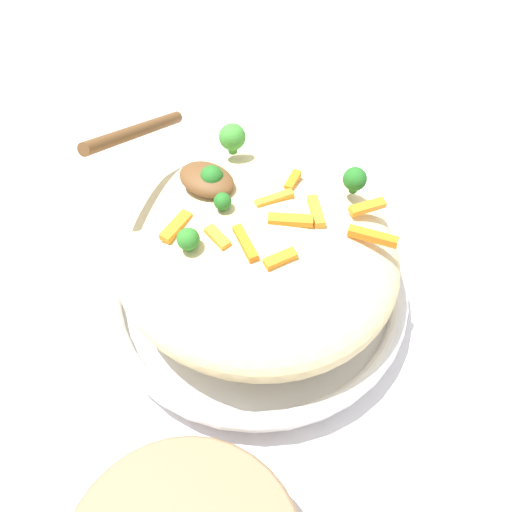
{
  "coord_description": "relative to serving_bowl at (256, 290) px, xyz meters",
  "views": [
    {
      "loc": [
        0.19,
        -0.28,
        0.5
      ],
      "look_at": [
        0.0,
        0.0,
        0.08
      ],
      "focal_mm": 39.57,
      "sensor_mm": 36.0,
      "label": 1
    }
  ],
  "objects": [
    {
      "name": "carrot_piece_6",
      "position": [
        0.03,
        0.02,
        0.11
      ],
      "size": [
        0.04,
        0.03,
        0.01
      ],
      "primitive_type": "cube",
      "rotation": [
        0.0,
        0.0,
        3.66
      ],
      "color": "orange",
      "rests_on": "pasta_mound"
    },
    {
      "name": "carrot_piece_9",
      "position": [
        0.0,
        0.03,
        0.11
      ],
      "size": [
        0.03,
        0.04,
        0.01
      ],
      "primitive_type": "cube",
      "rotation": [
        0.0,
        0.0,
        1.02
      ],
      "color": "orange",
      "rests_on": "pasta_mound"
    },
    {
      "name": "carrot_piece_1",
      "position": [
        0.04,
        0.04,
        0.11
      ],
      "size": [
        0.03,
        0.03,
        0.01
      ],
      "primitive_type": "cube",
      "rotation": [
        0.0,
        0.0,
        5.46
      ],
      "color": "orange",
      "rests_on": "pasta_mound"
    },
    {
      "name": "pasta_mound",
      "position": [
        0.0,
        0.0,
        0.06
      ],
      "size": [
        0.27,
        0.26,
        0.1
      ],
      "primitive_type": "ellipsoid",
      "color": "beige",
      "rests_on": "serving_bowl"
    },
    {
      "name": "carrot_piece_8",
      "position": [
        0.01,
        -0.03,
        0.11
      ],
      "size": [
        0.04,
        0.03,
        0.01
      ],
      "primitive_type": "cube",
      "rotation": [
        0.0,
        0.0,
        5.72
      ],
      "color": "orange",
      "rests_on": "pasta_mound"
    },
    {
      "name": "broccoli_floret_2",
      "position": [
        -0.06,
        0.01,
        0.12
      ],
      "size": [
        0.02,
        0.02,
        0.02
      ],
      "color": "#205B1C",
      "rests_on": "pasta_mound"
    },
    {
      "name": "ground_plane",
      "position": [
        0.0,
        0.0,
        -0.02
      ],
      "size": [
        2.4,
        2.4,
        0.0
      ],
      "primitive_type": "plane",
      "color": "silver"
    },
    {
      "name": "broccoli_floret_3",
      "position": [
        -0.07,
        0.07,
        0.12
      ],
      "size": [
        0.03,
        0.03,
        0.03
      ],
      "color": "#377928",
      "rests_on": "pasta_mound"
    },
    {
      "name": "broccoli_floret_0",
      "position": [
        -0.03,
        -0.01,
        0.12
      ],
      "size": [
        0.02,
        0.02,
        0.02
      ],
      "color": "#205B1C",
      "rests_on": "pasta_mound"
    },
    {
      "name": "carrot_piece_2",
      "position": [
        0.07,
        0.07,
        0.1
      ],
      "size": [
        0.03,
        0.03,
        0.01
      ],
      "primitive_type": "cube",
      "rotation": [
        0.0,
        0.0,
        4.09
      ],
      "color": "orange",
      "rests_on": "pasta_mound"
    },
    {
      "name": "carrot_piece_5",
      "position": [
        0.09,
        0.04,
        0.11
      ],
      "size": [
        0.04,
        0.02,
        0.01
      ],
      "primitive_type": "cube",
      "rotation": [
        0.0,
        0.0,
        3.39
      ],
      "color": "orange",
      "rests_on": "pasta_mound"
    },
    {
      "name": "serving_bowl",
      "position": [
        0.0,
        0.0,
        0.0
      ],
      "size": [
        0.31,
        0.31,
        0.04
      ],
      "color": "silver",
      "rests_on": "ground_plane"
    },
    {
      "name": "carrot_piece_4",
      "position": [
        -0.02,
        -0.04,
        0.11
      ],
      "size": [
        0.03,
        0.02,
        0.01
      ],
      "primitive_type": "cube",
      "rotation": [
        0.0,
        0.0,
        5.98
      ],
      "color": "orange",
      "rests_on": "pasta_mound"
    },
    {
      "name": "carrot_piece_0",
      "position": [
        0.04,
        -0.02,
        0.11
      ],
      "size": [
        0.02,
        0.03,
        0.01
      ],
      "primitive_type": "cube",
      "rotation": [
        0.0,
        0.0,
        1.08
      ],
      "color": "orange",
      "rests_on": "pasta_mound"
    },
    {
      "name": "broccoli_floret_1",
      "position": [
        0.05,
        0.09,
        0.12
      ],
      "size": [
        0.02,
        0.02,
        0.03
      ],
      "color": "#205B1C",
      "rests_on": "pasta_mound"
    },
    {
      "name": "serving_spoon",
      "position": [
        -0.09,
        0.01,
        0.12
      ],
      "size": [
        0.11,
        0.14,
        0.08
      ],
      "color": "brown",
      "rests_on": "pasta_mound"
    },
    {
      "name": "carrot_piece_7",
      "position": [
        -0.0,
        0.06,
        0.11
      ],
      "size": [
        0.01,
        0.03,
        0.01
      ],
      "primitive_type": "cube",
      "rotation": [
        0.0,
        0.0,
        1.75
      ],
      "color": "orange",
      "rests_on": "pasta_mound"
    },
    {
      "name": "carrot_piece_3",
      "position": [
        -0.06,
        -0.04,
        0.1
      ],
      "size": [
        0.01,
        0.04,
        0.01
      ],
      "primitive_type": "cube",
      "rotation": [
        0.0,
        0.0,
        4.76
      ],
      "color": "orange",
      "rests_on": "pasta_mound"
    },
    {
      "name": "broccoli_floret_4",
      "position": [
        -0.03,
        -0.06,
        0.11
      ],
      "size": [
        0.02,
        0.02,
        0.02
      ],
      "color": "#296820",
      "rests_on": "pasta_mound"
    }
  ]
}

